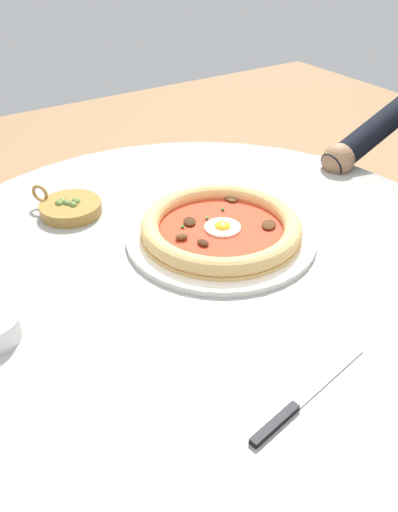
{
  "coord_description": "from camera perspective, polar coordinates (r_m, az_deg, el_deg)",
  "views": [
    {
      "loc": [
        -0.59,
        0.39,
        1.21
      ],
      "look_at": [
        -0.0,
        0.0,
        0.73
      ],
      "focal_mm": 37.06,
      "sensor_mm": 36.0,
      "label": 1
    }
  ],
  "objects": [
    {
      "name": "ground_plane",
      "position": [
        1.41,
        0.08,
        -25.65
      ],
      "size": [
        6.0,
        6.0,
        0.02
      ],
      "primitive_type": "cube",
      "color": "#9E754C"
    },
    {
      "name": "steak_knife",
      "position": [
        0.63,
        10.28,
        -15.72
      ],
      "size": [
        0.05,
        0.21,
        0.01
      ],
      "color": "silver",
      "rests_on": "dining_table"
    },
    {
      "name": "olive_pan",
      "position": [
        1.0,
        -13.77,
        5.11
      ],
      "size": [
        0.12,
        0.11,
        0.05
      ],
      "color": "olive",
      "rests_on": "dining_table"
    },
    {
      "name": "dining_table",
      "position": [
        0.97,
        0.11,
        -9.16
      ],
      "size": [
        0.96,
        0.96,
        0.73
      ],
      "color": "#999993",
      "rests_on": "ground"
    },
    {
      "name": "pizza_on_plate",
      "position": [
        0.89,
        2.38,
        2.88
      ],
      "size": [
        0.32,
        0.32,
        0.04
      ],
      "color": "white",
      "rests_on": "dining_table"
    }
  ]
}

